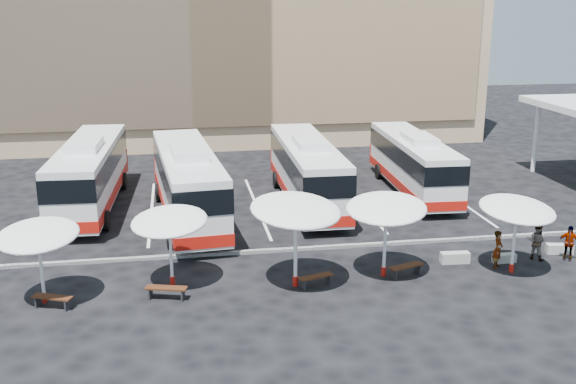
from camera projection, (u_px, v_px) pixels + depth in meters
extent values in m
plane|color=black|center=(278.00, 256.00, 31.43)|extent=(120.00, 120.00, 0.00)
cylinder|color=white|center=(536.00, 137.00, 46.30)|extent=(0.30, 0.30, 4.80)
cube|color=black|center=(276.00, 250.00, 31.89)|extent=(34.00, 0.25, 0.15)
cube|color=white|center=(41.00, 216.00, 37.10)|extent=(0.15, 12.00, 0.01)
cube|color=white|center=(151.00, 211.00, 38.06)|extent=(0.15, 12.00, 0.01)
cube|color=white|center=(257.00, 206.00, 39.02)|extent=(0.15, 12.00, 0.01)
cube|color=white|center=(357.00, 201.00, 39.98)|extent=(0.15, 12.00, 0.01)
cube|color=white|center=(452.00, 196.00, 40.94)|extent=(0.15, 12.00, 0.01)
cube|color=white|center=(90.00, 172.00, 38.21)|extent=(3.27, 12.92, 3.20)
cube|color=black|center=(89.00, 161.00, 38.03)|extent=(3.34, 12.98, 1.17)
cube|color=#B6150D|center=(91.00, 192.00, 38.53)|extent=(3.34, 12.98, 0.59)
cube|color=#B6150D|center=(106.00, 160.00, 44.54)|extent=(2.74, 0.34, 1.49)
cube|color=white|center=(84.00, 145.00, 36.69)|extent=(1.86, 3.28, 0.43)
cylinder|color=black|center=(80.00, 182.00, 42.04)|extent=(0.42, 1.08, 1.07)
cylinder|color=black|center=(123.00, 181.00, 42.35)|extent=(0.42, 1.08, 1.07)
cylinder|color=black|center=(52.00, 223.00, 34.40)|extent=(0.42, 1.08, 1.07)
cylinder|color=black|center=(105.00, 221.00, 34.71)|extent=(0.42, 1.08, 1.07)
cube|color=white|center=(188.00, 181.00, 36.20)|extent=(3.81, 13.17, 3.25)
cube|color=black|center=(187.00, 170.00, 36.03)|extent=(3.88, 13.24, 1.19)
cube|color=#B6150D|center=(189.00, 202.00, 36.53)|extent=(3.88, 13.24, 0.60)
cube|color=#B6150D|center=(177.00, 168.00, 42.47)|extent=(2.78, 0.45, 1.51)
cube|color=white|center=(189.00, 152.00, 34.69)|extent=(2.00, 3.38, 0.43)
cylinder|color=black|center=(159.00, 192.00, 39.83)|extent=(0.47, 1.11, 1.08)
cylinder|color=black|center=(204.00, 189.00, 40.48)|extent=(0.47, 1.11, 1.08)
cylinder|color=black|center=(171.00, 237.00, 32.28)|extent=(0.47, 1.11, 1.08)
cylinder|color=black|center=(227.00, 232.00, 32.93)|extent=(0.47, 1.11, 1.08)
cube|color=white|center=(307.00, 169.00, 39.01)|extent=(2.83, 12.60, 3.14)
cube|color=black|center=(307.00, 159.00, 38.84)|extent=(2.90, 12.66, 1.15)
cube|color=#B6150D|center=(307.00, 189.00, 39.33)|extent=(2.90, 12.66, 0.58)
cube|color=#B6150D|center=(291.00, 158.00, 45.20)|extent=(2.68, 0.26, 1.46)
cube|color=white|center=(311.00, 143.00, 37.53)|extent=(1.73, 3.17, 0.42)
cylinder|color=black|center=(277.00, 180.00, 42.72)|extent=(0.38, 1.05, 1.05)
cylinder|color=black|center=(317.00, 178.00, 43.10)|extent=(0.38, 1.05, 1.05)
cylinder|color=black|center=(296.00, 218.00, 35.26)|extent=(0.38, 1.05, 1.05)
cylinder|color=black|center=(345.00, 215.00, 35.63)|extent=(0.38, 1.05, 1.05)
cube|color=white|center=(413.00, 162.00, 41.41)|extent=(2.94, 11.82, 2.93)
cube|color=black|center=(414.00, 153.00, 41.25)|extent=(3.00, 11.88, 1.08)
cube|color=#B6150D|center=(412.00, 179.00, 41.70)|extent=(3.00, 11.88, 0.54)
cube|color=#B6150D|center=(387.00, 153.00, 47.21)|extent=(2.51, 0.30, 1.37)
cube|color=white|center=(420.00, 139.00, 40.02)|extent=(1.69, 3.00, 0.39)
cylinder|color=black|center=(379.00, 171.00, 44.92)|extent=(0.38, 0.99, 0.98)
cylinder|color=black|center=(414.00, 170.00, 45.21)|extent=(0.38, 0.99, 0.98)
cylinder|color=black|center=(412.00, 203.00, 37.92)|extent=(0.38, 0.99, 0.98)
cylinder|color=black|center=(453.00, 201.00, 38.21)|extent=(0.38, 0.99, 0.98)
cylinder|color=white|center=(41.00, 270.00, 26.20)|extent=(0.15, 0.15, 2.76)
cylinder|color=#B6150D|center=(44.00, 298.00, 26.53)|extent=(0.24, 0.24, 0.37)
ellipsoid|color=white|center=(38.00, 235.00, 25.81)|extent=(3.69, 3.73, 0.95)
cylinder|color=white|center=(171.00, 254.00, 27.84)|extent=(0.17, 0.17, 2.76)
cylinder|color=#B6150D|center=(172.00, 280.00, 28.17)|extent=(0.27, 0.27, 0.37)
ellipsoid|color=white|center=(169.00, 221.00, 27.45)|extent=(4.16, 4.18, 0.95)
cylinder|color=white|center=(296.00, 249.00, 27.64)|extent=(0.20, 0.20, 3.27)
cylinder|color=#B6150D|center=(295.00, 281.00, 28.03)|extent=(0.32, 0.32, 0.44)
ellipsoid|color=white|center=(296.00, 210.00, 27.18)|extent=(4.94, 4.97, 1.12)
cylinder|color=white|center=(385.00, 243.00, 28.73)|extent=(0.19, 0.19, 3.01)
cylinder|color=#B6150D|center=(384.00, 271.00, 29.09)|extent=(0.29, 0.29, 0.40)
ellipsoid|color=white|center=(386.00, 208.00, 28.31)|extent=(4.54, 4.57, 1.03)
cylinder|color=white|center=(514.00, 242.00, 29.13)|extent=(0.17, 0.17, 2.84)
cylinder|color=#B6150D|center=(511.00, 268.00, 29.47)|extent=(0.26, 0.26, 0.38)
ellipsoid|color=white|center=(517.00, 209.00, 28.73)|extent=(4.04, 4.07, 0.97)
cube|color=#32180B|center=(52.00, 297.00, 25.96)|extent=(1.63, 0.99, 0.06)
cube|color=black|center=(38.00, 301.00, 26.16)|extent=(0.21, 0.40, 0.42)
cube|color=black|center=(68.00, 304.00, 25.89)|extent=(0.21, 0.40, 0.42)
cube|color=#32180B|center=(166.00, 288.00, 26.73)|extent=(1.72, 0.88, 0.07)
cube|color=black|center=(150.00, 293.00, 26.87)|extent=(0.18, 0.42, 0.44)
cube|color=black|center=(183.00, 295.00, 26.73)|extent=(0.18, 0.42, 0.44)
cube|color=#32180B|center=(316.00, 276.00, 27.96)|extent=(1.56, 0.81, 0.06)
cube|color=black|center=(303.00, 284.00, 27.77)|extent=(0.17, 0.38, 0.40)
cube|color=black|center=(328.00, 279.00, 28.28)|extent=(0.17, 0.38, 0.40)
cube|color=#32180B|center=(406.00, 266.00, 28.97)|extent=(1.66, 0.91, 0.06)
cube|color=black|center=(394.00, 274.00, 28.75)|extent=(0.19, 0.41, 0.43)
cube|color=black|center=(418.00, 269.00, 29.33)|extent=(0.19, 0.41, 0.43)
cube|color=gray|center=(455.00, 258.00, 30.51)|extent=(1.33, 0.52, 0.49)
cube|color=gray|center=(504.00, 258.00, 30.57)|extent=(1.07, 0.38, 0.40)
cube|color=gray|center=(559.00, 249.00, 31.63)|extent=(1.27, 0.65, 0.46)
imported|color=black|center=(498.00, 249.00, 29.83)|extent=(0.71, 0.74, 1.71)
imported|color=black|center=(537.00, 241.00, 30.78)|extent=(1.05, 1.06, 1.73)
imported|color=black|center=(569.00, 243.00, 30.71)|extent=(1.01, 0.89, 1.64)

